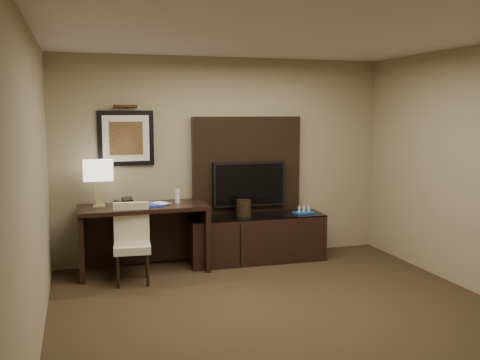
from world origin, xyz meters
name	(u,v)px	position (x,y,z in m)	size (l,w,h in m)	color
floor	(295,325)	(0.00, 0.00, -0.01)	(4.50, 5.00, 0.01)	#2E2014
ceiling	(300,29)	(0.00, 0.00, 2.70)	(4.50, 5.00, 0.01)	silver
wall_back	(224,159)	(0.00, 2.50, 1.35)	(4.50, 0.01, 2.70)	gray
wall_left	(32,194)	(-2.25, 0.00, 1.35)	(0.01, 5.00, 2.70)	gray
desk	(144,239)	(-1.14, 2.13, 0.42)	(1.56, 0.67, 0.84)	black
credenza	(257,238)	(0.35, 2.15, 0.31)	(1.81, 0.50, 0.62)	black
tv_wall_panel	(247,165)	(0.30, 2.44, 1.27)	(1.50, 0.12, 1.30)	black
tv	(249,184)	(0.30, 2.34, 1.02)	(1.00, 0.08, 0.60)	black
artwork	(126,138)	(-1.30, 2.48, 1.65)	(0.70, 0.04, 0.70)	black
picture_light	(125,106)	(-1.30, 2.44, 2.05)	(0.04, 0.04, 0.30)	#3C2413
desk_chair	(132,247)	(-1.33, 1.71, 0.43)	(0.41, 0.48, 0.86)	beige
table_lamp	(98,181)	(-1.67, 2.22, 1.14)	(0.38, 0.22, 0.62)	tan
desk_phone	(125,202)	(-1.36, 2.12, 0.89)	(0.22, 0.20, 0.11)	black
blue_folder	(154,204)	(-1.01, 2.11, 0.85)	(0.23, 0.31, 0.02)	#1A36AA
book	(155,196)	(-1.00, 2.10, 0.95)	(0.16, 0.02, 0.22)	tan
water_bottle	(177,196)	(-0.70, 2.18, 0.93)	(0.06, 0.06, 0.18)	silver
ice_bucket	(244,208)	(0.16, 2.14, 0.73)	(0.20, 0.20, 0.22)	black
minibar_tray	(304,210)	(1.00, 2.10, 0.67)	(0.27, 0.16, 0.10)	#184C9F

